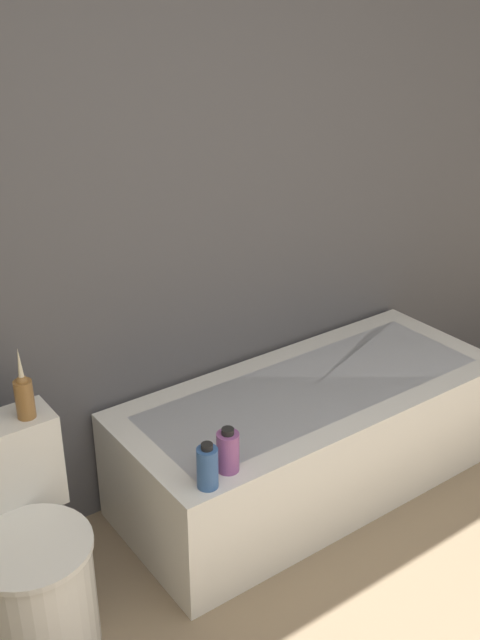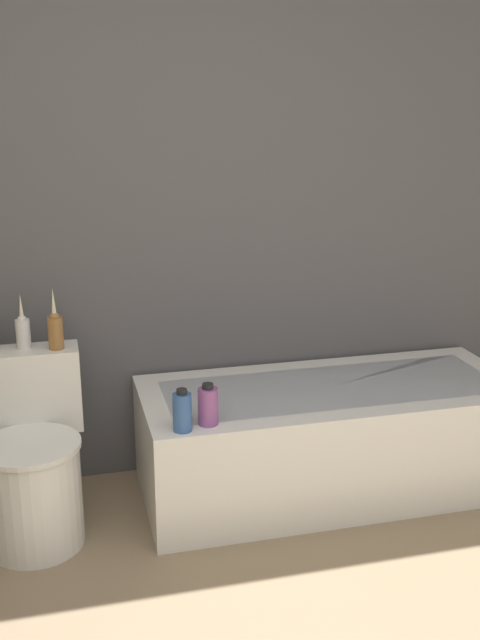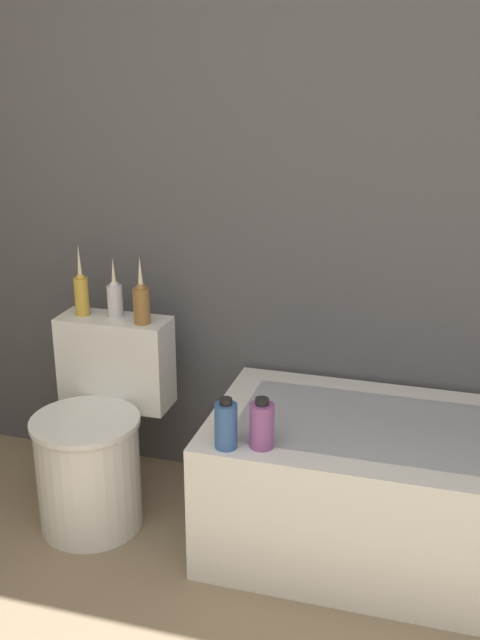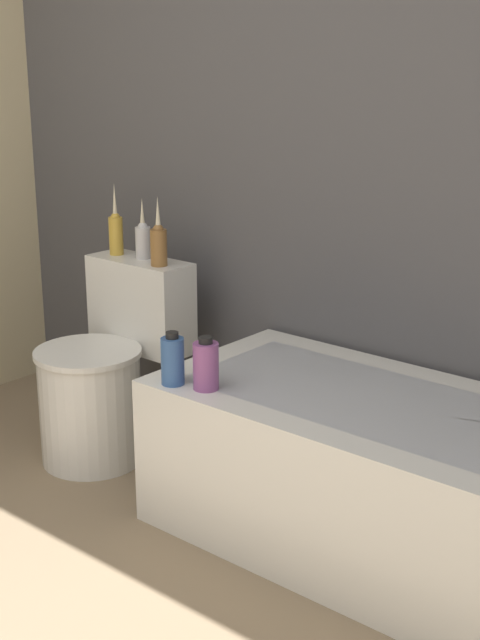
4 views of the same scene
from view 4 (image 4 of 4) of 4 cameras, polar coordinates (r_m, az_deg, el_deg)
name	(u,v)px [view 4 (image 4 of 4)]	position (r m, az deg, el deg)	size (l,w,h in m)	color
wall_back_tiled	(307,103)	(3.11, 4.29, 13.71)	(6.40, 0.06, 2.60)	#4C4C51
bathtub	(418,490)	(2.69, 11.34, -10.62)	(1.66, 0.69, 0.49)	white
toilet	(106,375)	(3.35, -8.59, -3.48)	(0.42, 0.55, 0.72)	white
vase_gold	(116,231)	(3.43, -7.95, 5.65)	(0.05, 0.05, 0.27)	gold
vase_silver	(143,238)	(3.36, -6.23, 5.21)	(0.06, 0.06, 0.23)	silver
vase_bronze	(159,243)	(3.24, -5.23, 4.95)	(0.06, 0.06, 0.25)	olive
shampoo_bottle_tall	(173,360)	(2.73, -4.34, -2.58)	(0.07, 0.07, 0.17)	#335999
shampoo_bottle_short	(206,365)	(2.69, -2.20, -2.91)	(0.08, 0.08, 0.17)	#8C4C8C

